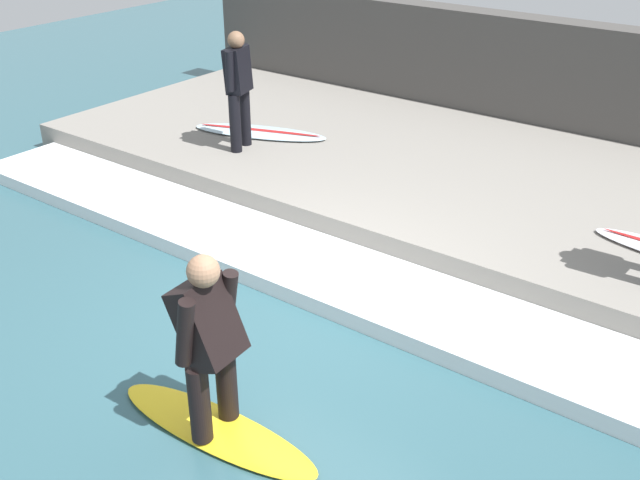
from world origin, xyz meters
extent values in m
plane|color=#335B66|center=(0.00, 0.00, 0.00)|extent=(28.00, 28.00, 0.00)
cube|color=gray|center=(3.60, 0.00, 0.20)|extent=(4.40, 11.96, 0.39)
cube|color=#474442|center=(6.05, 0.00, 0.95)|extent=(0.50, 12.56, 1.90)
cube|color=white|center=(0.81, 0.00, 0.09)|extent=(1.19, 11.37, 0.17)
ellipsoid|color=yellow|center=(-1.59, -0.49, 0.03)|extent=(0.58, 1.91, 0.06)
cylinder|color=black|center=(-1.43, -0.48, 0.39)|extent=(0.16, 0.16, 0.66)
cylinder|color=black|center=(-1.74, -0.50, 0.39)|extent=(0.16, 0.16, 0.66)
cube|color=black|center=(-1.59, -0.49, 1.03)|extent=(0.43, 0.48, 0.67)
sphere|color=#A87A5B|center=(-1.59, -0.49, 1.45)|extent=(0.24, 0.24, 0.24)
cylinder|color=black|center=(-1.35, -0.48, 1.07)|extent=(0.12, 0.21, 0.56)
cylinder|color=black|center=(-1.82, -0.50, 1.07)|extent=(0.12, 0.21, 0.56)
cylinder|color=black|center=(2.61, 2.91, 0.79)|extent=(0.15, 0.15, 0.79)
cylinder|color=black|center=(2.33, 2.84, 0.79)|extent=(0.15, 0.15, 0.79)
cube|color=black|center=(2.47, 2.87, 1.48)|extent=(0.43, 0.35, 0.60)
sphere|color=#846047|center=(2.47, 2.87, 1.87)|extent=(0.22, 0.22, 0.22)
cylinder|color=black|center=(2.68, 2.93, 1.51)|extent=(0.11, 0.12, 0.52)
cylinder|color=black|center=(2.26, 2.82, 1.51)|extent=(0.11, 0.12, 0.52)
ellipsoid|color=silver|center=(3.05, 3.04, 0.42)|extent=(1.19, 2.07, 0.06)
ellipsoid|color=#B21E1E|center=(3.05, 3.04, 0.45)|extent=(0.71, 1.77, 0.01)
camera|label=1|loc=(-4.70, -3.82, 4.02)|focal=42.00mm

